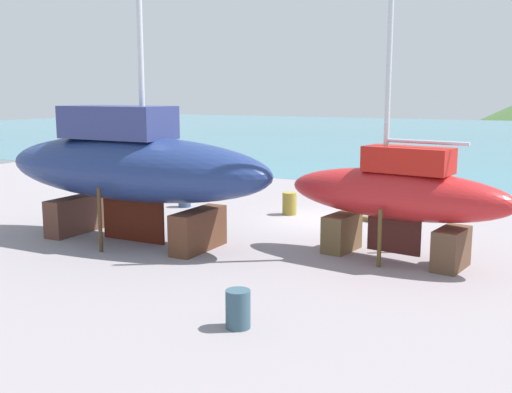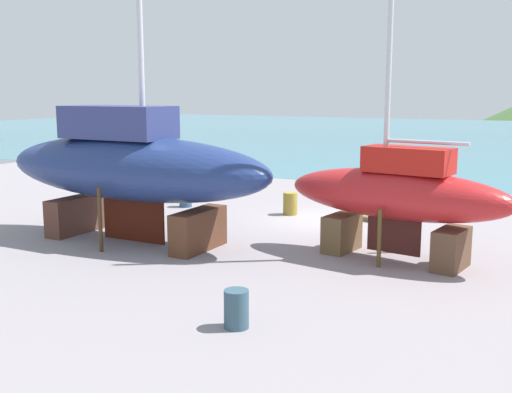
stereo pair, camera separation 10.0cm
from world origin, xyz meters
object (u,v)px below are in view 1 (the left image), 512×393
(sailboat_large_starboard, at_px, (396,195))
(barrel_rust_mid, at_px, (185,198))
(barrel_tar_black, at_px, (238,309))
(barrel_rust_far, at_px, (123,192))
(sailboat_far_slipway, at_px, (130,166))
(barrel_ochre, at_px, (289,204))

(sailboat_large_starboard, relative_size, barrel_rust_mid, 14.53)
(barrel_tar_black, bearing_deg, barrel_rust_far, 136.75)
(sailboat_far_slipway, height_order, sailboat_large_starboard, sailboat_far_slipway)
(barrel_ochre, bearing_deg, barrel_tar_black, -71.61)
(barrel_rust_mid, bearing_deg, barrel_ochre, 5.97)
(sailboat_far_slipway, bearing_deg, barrel_tar_black, -36.40)
(barrel_tar_black, bearing_deg, sailboat_large_starboard, 76.65)
(sailboat_large_starboard, distance_m, barrel_tar_black, 7.15)
(barrel_ochre, bearing_deg, sailboat_far_slipway, -114.39)
(barrel_rust_far, bearing_deg, barrel_tar_black, -43.25)
(barrel_rust_mid, xyz_separation_m, barrel_ochre, (4.71, 0.49, 0.07))
(barrel_rust_far, xyz_separation_m, barrel_rust_mid, (3.71, -0.45, 0.05))
(barrel_rust_mid, distance_m, barrel_tar_black, 14.03)
(sailboat_far_slipway, relative_size, barrel_rust_far, 17.60)
(sailboat_far_slipway, distance_m, barrel_rust_mid, 6.55)
(sailboat_far_slipway, bearing_deg, barrel_rust_mid, 107.93)
(sailboat_far_slipway, distance_m, barrel_tar_black, 8.78)
(sailboat_far_slipway, bearing_deg, barrel_rust_far, 131.88)
(barrel_rust_far, distance_m, barrel_ochre, 8.43)
(barrel_rust_mid, xyz_separation_m, barrel_tar_black, (8.57, -11.10, 0.03))
(sailboat_large_starboard, height_order, barrel_rust_far, sailboat_large_starboard)
(barrel_rust_far, relative_size, barrel_ochre, 0.98)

